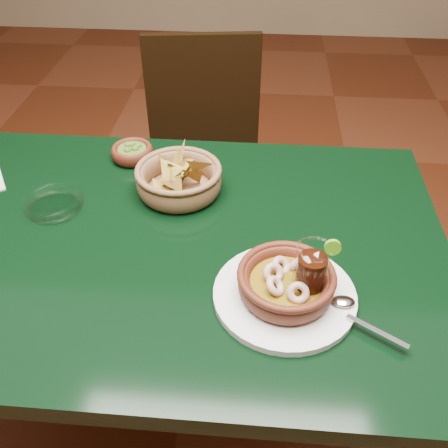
# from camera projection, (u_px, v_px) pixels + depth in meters

# --- Properties ---
(ground) EXTENTS (7.00, 7.00, 0.00)m
(ground) POSITION_uv_depth(u_px,v_px,m) (179.00, 422.00, 1.52)
(ground) COLOR #471C0C
(ground) RESTS_ON ground
(dining_table) EXTENTS (1.20, 0.80, 0.75)m
(dining_table) POSITION_uv_depth(u_px,v_px,m) (162.00, 270.00, 1.10)
(dining_table) COLOR black
(dining_table) RESTS_ON ground
(dining_chair) EXTENTS (0.46, 0.46, 0.89)m
(dining_chair) POSITION_uv_depth(u_px,v_px,m) (205.00, 161.00, 1.75)
(dining_chair) COLOR black
(dining_chair) RESTS_ON ground
(shrimp_plate) EXTENTS (0.33, 0.26, 0.08)m
(shrimp_plate) POSITION_uv_depth(u_px,v_px,m) (286.00, 286.00, 0.89)
(shrimp_plate) COLOR silver
(shrimp_plate) RESTS_ON dining_table
(chip_basket) EXTENTS (0.23, 0.23, 0.14)m
(chip_basket) POSITION_uv_depth(u_px,v_px,m) (179.00, 179.00, 1.14)
(chip_basket) COLOR brown
(chip_basket) RESTS_ON dining_table
(guacamole_ramekin) EXTENTS (0.12, 0.12, 0.04)m
(guacamole_ramekin) POSITION_uv_depth(u_px,v_px,m) (132.00, 152.00, 1.26)
(guacamole_ramekin) COLOR #45190E
(guacamole_ramekin) RESTS_ON dining_table
(cola_drink) EXTENTS (0.13, 0.13, 0.15)m
(cola_drink) POSITION_uv_depth(u_px,v_px,m) (310.00, 276.00, 0.86)
(cola_drink) COLOR white
(cola_drink) RESTS_ON dining_table
(glass_ashtray) EXTENTS (0.14, 0.14, 0.03)m
(glass_ashtray) POSITION_uv_depth(u_px,v_px,m) (54.00, 203.00, 1.10)
(glass_ashtray) COLOR white
(glass_ashtray) RESTS_ON dining_table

